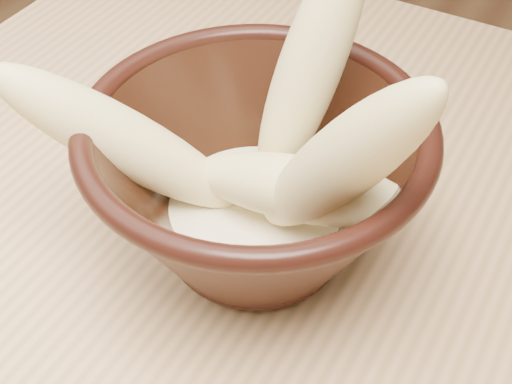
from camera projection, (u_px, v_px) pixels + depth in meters
bowl at (256, 181)px, 0.49m from camera, size 0.24×0.24×0.13m
milk_puddle at (256, 213)px, 0.51m from camera, size 0.13×0.13×0.02m
banana_upright at (310, 68)px, 0.47m from camera, size 0.08×0.12×0.19m
banana_left at (122, 141)px, 0.47m from camera, size 0.17×0.12×0.15m
banana_right at (338, 165)px, 0.41m from camera, size 0.15×0.09×0.20m
banana_across at (298, 188)px, 0.46m from camera, size 0.17×0.05×0.07m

